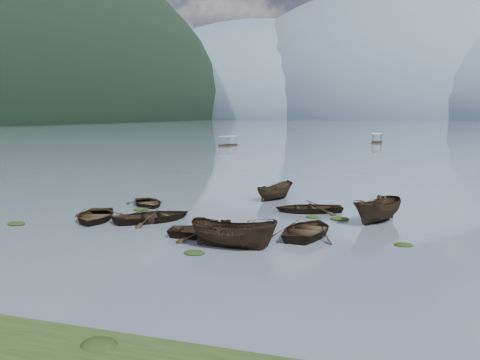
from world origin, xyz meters
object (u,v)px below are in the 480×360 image
(rowboat_0, at_px, (95,220))
(pontoon_centre, at_px, (377,143))
(rowboat_3, at_px, (308,235))
(pontoon_left, at_px, (228,146))

(rowboat_0, relative_size, pontoon_centre, 0.83)
(rowboat_3, relative_size, pontoon_left, 0.96)
(pontoon_centre, bearing_deg, pontoon_left, -145.44)
(pontoon_left, height_order, pontoon_centre, pontoon_centre)
(pontoon_left, bearing_deg, pontoon_centre, 42.88)
(rowboat_3, height_order, pontoon_centre, pontoon_centre)
(rowboat_0, bearing_deg, rowboat_3, -21.06)
(rowboat_0, bearing_deg, pontoon_left, 82.33)
(rowboat_0, xyz_separation_m, rowboat_3, (13.78, 0.23, 0.00))
(rowboat_0, xyz_separation_m, pontoon_centre, (9.13, 102.54, 0.00))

